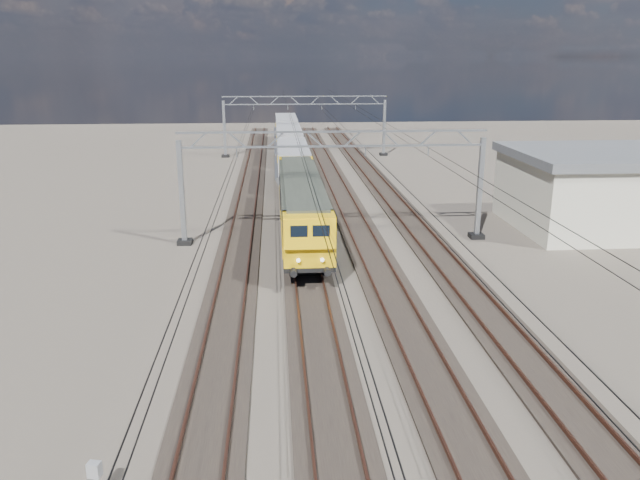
{
  "coord_description": "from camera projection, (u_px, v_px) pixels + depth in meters",
  "views": [
    {
      "loc": [
        -3.67,
        -34.62,
        11.49
      ],
      "look_at": [
        -1.42,
        -3.84,
        2.4
      ],
      "focal_mm": 35.0,
      "sensor_mm": 36.0,
      "label": 1
    }
  ],
  "objects": [
    {
      "name": "trackside_cabinet",
      "position": [
        95.0,
        471.0,
        16.79
      ],
      "size": [
        0.39,
        0.33,
        1.03
      ],
      "rotation": [
        0.0,
        0.0,
        -0.22
      ],
      "color": "#989FA6",
      "rests_on": "ground"
    },
    {
      "name": "track_loco",
      "position": [
        305.0,
        260.0,
        36.47
      ],
      "size": [
        2.6,
        140.0,
        0.3
      ],
      "color": "black",
      "rests_on": "ground"
    },
    {
      "name": "track_outer_east",
      "position": [
        440.0,
        257.0,
        37.03
      ],
      "size": [
        2.6,
        140.0,
        0.3
      ],
      "color": "black",
      "rests_on": "ground"
    },
    {
      "name": "catenary_gantry_far",
      "position": [
        305.0,
        123.0,
        73.79
      ],
      "size": [
        19.9,
        0.9,
        7.11
      ],
      "color": "#989FA6",
      "rests_on": "ground"
    },
    {
      "name": "overhead_wires",
      "position": [
        328.0,
        144.0,
        42.66
      ],
      "size": [
        12.03,
        140.0,
        0.53
      ],
      "color": "black",
      "rests_on": "ground"
    },
    {
      "name": "catenary_gantry_mid",
      "position": [
        333.0,
        182.0,
        39.35
      ],
      "size": [
        19.9,
        0.9,
        7.11
      ],
      "color": "#989FA6",
      "rests_on": "ground"
    },
    {
      "name": "track_inner_east",
      "position": [
        373.0,
        258.0,
        36.75
      ],
      "size": [
        2.6,
        140.0,
        0.3
      ],
      "color": "black",
      "rests_on": "ground"
    },
    {
      "name": "ground",
      "position": [
        339.0,
        260.0,
        36.63
      ],
      "size": [
        160.0,
        160.0,
        0.0
      ],
      "primitive_type": "plane",
      "color": "#2C2721",
      "rests_on": "ground"
    },
    {
      "name": "hopper_wagon_lead",
      "position": [
        293.0,
        161.0,
        57.62
      ],
      "size": [
        3.38,
        13.0,
        3.25
      ],
      "color": "black",
      "rests_on": "ground"
    },
    {
      "name": "track_outer_west",
      "position": [
        237.0,
        261.0,
        36.19
      ],
      "size": [
        2.6,
        140.0,
        0.3
      ],
      "color": "black",
      "rests_on": "ground"
    },
    {
      "name": "hopper_wagon_mid",
      "position": [
        289.0,
        141.0,
        71.21
      ],
      "size": [
        3.38,
        13.0,
        3.25
      ],
      "color": "black",
      "rests_on": "ground"
    },
    {
      "name": "locomotive",
      "position": [
        301.0,
        203.0,
        40.66
      ],
      "size": [
        2.76,
        21.1,
        3.62
      ],
      "color": "black",
      "rests_on": "ground"
    },
    {
      "name": "hopper_wagon_third",
      "position": [
        286.0,
        128.0,
        84.79
      ],
      "size": [
        3.38,
        13.0,
        3.25
      ],
      "color": "black",
      "rests_on": "ground"
    }
  ]
}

